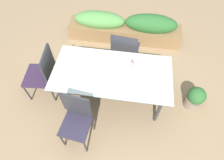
{
  "coord_description": "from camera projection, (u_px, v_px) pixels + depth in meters",
  "views": [
    {
      "loc": [
        0.19,
        -1.66,
        3.07
      ],
      "look_at": [
        -0.06,
        0.09,
        0.57
      ],
      "focal_mm": 30.34,
      "sensor_mm": 36.0,
      "label": 1
    }
  ],
  "objects": [
    {
      "name": "ground_plane",
      "position": [
        114.0,
        102.0,
        3.47
      ],
      "size": [
        12.0,
        12.0,
        0.0
      ],
      "primitive_type": "plane",
      "color": "#9E7F5B"
    },
    {
      "name": "potted_plant",
      "position": [
        195.0,
        98.0,
        3.25
      ],
      "size": [
        0.3,
        0.3,
        0.47
      ],
      "color": "gray",
      "rests_on": "ground"
    },
    {
      "name": "dining_table",
      "position": [
        112.0,
        75.0,
        2.95
      ],
      "size": [
        1.84,
        0.91,
        0.77
      ],
      "color": "silver",
      "rests_on": "ground"
    },
    {
      "name": "chair_end_left",
      "position": [
        43.0,
        72.0,
        3.19
      ],
      "size": [
        0.54,
        0.54,
        1.0
      ],
      "rotation": [
        0.0,
        0.0,
        1.66
      ],
      "color": "#392641",
      "rests_on": "ground"
    },
    {
      "name": "chair_far_side",
      "position": [
        125.0,
        50.0,
        3.48
      ],
      "size": [
        0.53,
        0.53,
        0.97
      ],
      "rotation": [
        0.0,
        0.0,
        -0.11
      ],
      "color": "#292D3E",
      "rests_on": "ground"
    },
    {
      "name": "planter_box",
      "position": [
        125.0,
        27.0,
        4.21
      ],
      "size": [
        2.49,
        0.48,
        0.67
      ],
      "color": "olive",
      "rests_on": "ground"
    },
    {
      "name": "flower_vase",
      "position": [
        132.0,
        68.0,
        2.77
      ],
      "size": [
        0.06,
        0.05,
        0.29
      ],
      "color": "silver",
      "rests_on": "dining_table"
    },
    {
      "name": "chair_near_left",
      "position": [
        77.0,
        118.0,
        2.7
      ],
      "size": [
        0.45,
        0.45,
        0.99
      ],
      "rotation": [
        0.0,
        0.0,
        3.02
      ],
      "color": "#302A3D",
      "rests_on": "ground"
    }
  ]
}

